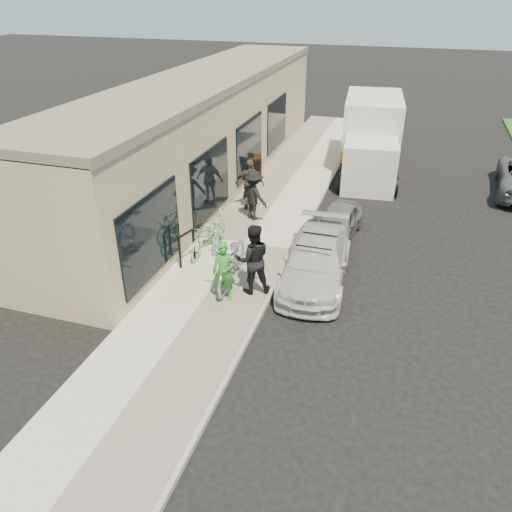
# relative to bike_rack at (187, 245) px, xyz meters

# --- Properties ---
(ground) EXTENTS (120.00, 120.00, 0.00)m
(ground) POSITION_rel_bike_rack_xyz_m (3.15, -1.28, -0.74)
(ground) COLOR black
(ground) RESTS_ON ground
(sidewalk) EXTENTS (3.00, 34.00, 0.15)m
(sidewalk) POSITION_rel_bike_rack_xyz_m (1.15, 1.72, -0.67)
(sidewalk) COLOR beige
(sidewalk) RESTS_ON ground
(curb) EXTENTS (0.12, 34.00, 0.13)m
(curb) POSITION_rel_bike_rack_xyz_m (2.70, 1.72, -0.68)
(curb) COLOR #9E9891
(curb) RESTS_ON ground
(storefront) EXTENTS (3.60, 20.00, 4.22)m
(storefront) POSITION_rel_bike_rack_xyz_m (-2.09, 6.71, 1.38)
(storefront) COLOR tan
(storefront) RESTS_ON ground
(bike_rack) EXTENTS (0.22, 0.68, 0.98)m
(bike_rack) POSITION_rel_bike_rack_xyz_m (0.00, 0.00, 0.00)
(bike_rack) COLOR black
(bike_rack) RESTS_ON sidewalk
(sandwich_board) EXTENTS (0.82, 0.82, 1.06)m
(sandwich_board) POSITION_rel_bike_rack_xyz_m (-0.23, 6.91, -0.05)
(sandwich_board) COLOR black
(sandwich_board) RESTS_ON sidewalk
(sedan_white) EXTENTS (1.99, 4.29, 1.25)m
(sedan_white) POSITION_rel_bike_rack_xyz_m (3.63, 0.43, -0.13)
(sedan_white) COLOR beige
(sedan_white) RESTS_ON ground
(sedan_silver) EXTENTS (1.46, 3.08, 1.02)m
(sedan_silver) POSITION_rel_bike_rack_xyz_m (3.77, 3.24, -0.23)
(sedan_silver) COLOR gray
(sedan_silver) RESTS_ON ground
(moving_truck) EXTENTS (2.89, 6.35, 3.03)m
(moving_truck) POSITION_rel_bike_rack_xyz_m (3.97, 10.21, 0.60)
(moving_truck) COLOR silver
(moving_truck) RESTS_ON ground
(tandem_bike) EXTENTS (1.03, 2.47, 1.27)m
(tandem_bike) POSITION_rel_bike_rack_xyz_m (1.57, -0.53, 0.04)
(tandem_bike) COLOR #ABABAD
(tandem_bike) RESTS_ON sidewalk
(woman_rider) EXTENTS (0.64, 0.49, 1.59)m
(woman_rider) POSITION_rel_bike_rack_xyz_m (1.66, -1.40, 0.20)
(woman_rider) COLOR #338A2E
(woman_rider) RESTS_ON sidewalk
(man_standing) EXTENTS (1.14, 1.04, 1.89)m
(man_standing) POSITION_rel_bike_rack_xyz_m (2.23, -0.83, 0.35)
(man_standing) COLOR black
(man_standing) RESTS_ON sidewalk
(cruiser_bike_a) EXTENTS (0.77, 1.78, 1.04)m
(cruiser_bike_a) POSITION_rel_bike_rack_xyz_m (0.47, 1.30, -0.07)
(cruiser_bike_a) COLOR #7EBCAB
(cruiser_bike_a) RESTS_ON sidewalk
(cruiser_bike_b) EXTENTS (0.70, 1.95, 1.02)m
(cruiser_bike_b) POSITION_rel_bike_rack_xyz_m (0.20, 0.85, -0.08)
(cruiser_bike_b) COLOR #7EBCAB
(cruiser_bike_b) RESTS_ON sidewalk
(cruiser_bike_c) EXTENTS (0.74, 1.60, 0.93)m
(cruiser_bike_c) POSITION_rel_bike_rack_xyz_m (0.32, 1.71, -0.13)
(cruiser_bike_c) COLOR yellow
(cruiser_bike_c) RESTS_ON sidewalk
(bystander_a) EXTENTS (1.26, 1.07, 1.69)m
(bystander_a) POSITION_rel_bike_rack_xyz_m (0.87, 3.51, 0.26)
(bystander_a) COLOR black
(bystander_a) RESTS_ON sidewalk
(bystander_b) EXTENTS (1.09, 0.55, 1.78)m
(bystander_b) POSITION_rel_bike_rack_xyz_m (0.45, 4.35, 0.30)
(bystander_b) COLOR #504039
(bystander_b) RESTS_ON sidewalk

